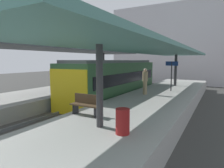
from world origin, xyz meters
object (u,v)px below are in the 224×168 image
commuter_train (115,80)px  platform_bench (87,104)px  passenger_near_bench (145,81)px  platform_sign (172,69)px  litter_bin (123,121)px

commuter_train → platform_bench: commuter_train is taller
platform_bench → passenger_near_bench: 6.05m
platform_sign → passenger_near_bench: size_ratio=1.26×
litter_bin → passenger_near_bench: size_ratio=0.46×
commuter_train → litter_bin: size_ratio=13.72×
platform_bench → litter_bin: bearing=-28.1°
commuter_train → platform_sign: bearing=16.5°
commuter_train → litter_bin: commuter_train is taller
commuter_train → litter_bin: bearing=-60.2°
commuter_train → platform_bench: size_ratio=7.84×
platform_bench → litter_bin: 2.56m
platform_sign → passenger_near_bench: (-1.21, -2.35, -0.71)m
commuter_train → platform_sign: commuter_train is taller
litter_bin → passenger_near_bench: bearing=104.3°
commuter_train → platform_sign: 4.42m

